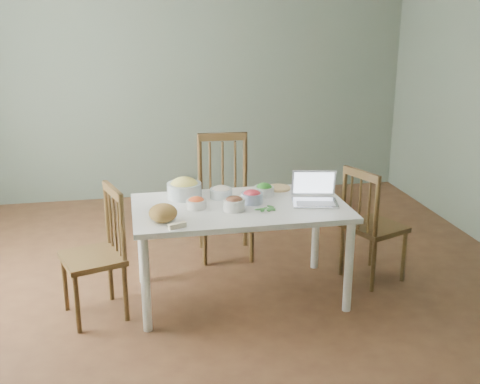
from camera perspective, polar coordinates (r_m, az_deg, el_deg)
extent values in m
cube|color=#442819|center=(4.48, -2.03, -9.84)|extent=(5.00, 5.00, 0.00)
cube|color=slate|center=(6.50, -5.75, 11.23)|extent=(5.00, 0.00, 2.70)
cube|color=slate|center=(1.71, 11.03, -7.56)|extent=(5.00, 0.00, 2.70)
ellipsoid|color=olive|center=(3.89, -7.46, -2.02)|extent=(0.21, 0.21, 0.12)
cube|color=beige|center=(3.78, -6.10, -3.25)|extent=(0.12, 0.07, 0.03)
cylinder|color=tan|center=(4.56, 3.75, 0.39)|extent=(0.22, 0.22, 0.02)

